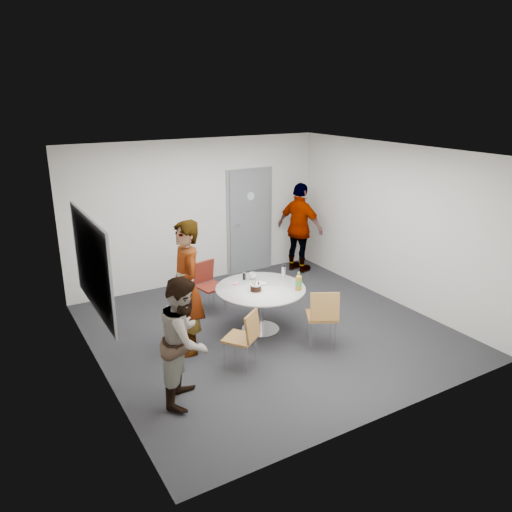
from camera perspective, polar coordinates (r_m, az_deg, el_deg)
floor at (r=7.77m, az=1.33°, el=-8.43°), size 5.00×5.00×0.00m
ceiling at (r=6.98m, az=1.50°, el=11.76°), size 5.00×5.00×0.00m
wall_back at (r=9.41m, az=-6.64°, el=5.01°), size 5.00×0.00×5.00m
wall_left at (r=6.38m, az=-18.08°, el=-2.30°), size 0.00×5.00×5.00m
wall_right at (r=8.79m, az=15.44°, el=3.52°), size 0.00×5.00×5.00m
wall_front at (r=5.43m, az=15.47°, el=-5.67°), size 5.00×0.00×5.00m
door at (r=9.95m, az=-0.73°, el=3.94°), size 1.02×0.17×2.12m
whiteboard at (r=6.54m, az=-18.23°, el=-0.88°), size 0.04×1.90×1.25m
table at (r=7.52m, az=0.67°, el=-4.28°), size 1.35×1.35×0.98m
chair_near_left at (r=6.58m, az=-1.23°, el=-8.94°), size 0.54×0.55×0.80m
chair_near_right at (r=7.10m, az=7.66°, el=-6.46°), size 0.58×0.60×0.89m
chair_far at (r=8.31m, az=-5.53°, el=-2.85°), size 0.47×0.50×0.84m
person_main at (r=6.87m, az=-7.97°, el=-3.65°), size 0.53×0.74×1.89m
person_left at (r=5.89m, az=-8.16°, el=-9.47°), size 0.91×0.95×1.54m
person_right at (r=9.99m, az=5.05°, el=3.20°), size 0.75×1.14×1.81m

